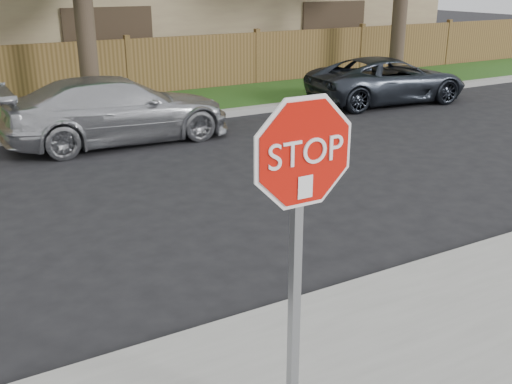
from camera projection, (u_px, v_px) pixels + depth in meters
ground at (116, 361)px, 5.25m from camera, size 90.00×90.00×0.00m
stop_sign at (301, 200)px, 3.85m from camera, size 1.01×0.13×2.55m
sedan_right at (118, 110)px, 11.98m from camera, size 4.55×1.92×1.31m
sedan_far_right at (388, 80)px, 15.76m from camera, size 4.46×2.40×1.19m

